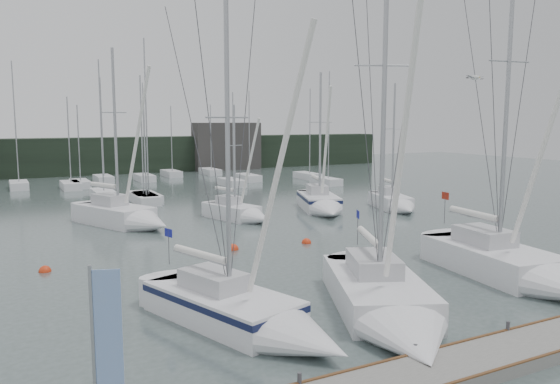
% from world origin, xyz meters
% --- Properties ---
extents(ground, '(160.00, 160.00, 0.00)m').
position_xyz_m(ground, '(0.00, 0.00, 0.00)').
color(ground, '#455351').
rests_on(ground, ground).
extents(dock, '(24.00, 2.00, 0.40)m').
position_xyz_m(dock, '(0.00, -5.00, 0.20)').
color(dock, slate).
rests_on(dock, ground).
extents(far_treeline, '(90.00, 4.00, 5.00)m').
position_xyz_m(far_treeline, '(0.00, 62.00, 2.50)').
color(far_treeline, black).
rests_on(far_treeline, ground).
extents(far_building_right, '(10.00, 3.00, 7.00)m').
position_xyz_m(far_building_right, '(18.00, 60.00, 3.50)').
color(far_building_right, '#393735').
rests_on(far_building_right, ground).
extents(mast_forest, '(52.37, 27.59, 14.82)m').
position_xyz_m(mast_forest, '(-3.11, 43.99, 0.47)').
color(mast_forest, silver).
rests_on(mast_forest, ground).
extents(sailboat_near_left, '(5.39, 9.37, 12.61)m').
position_xyz_m(sailboat_near_left, '(-5.20, 0.56, 0.55)').
color(sailboat_near_left, silver).
rests_on(sailboat_near_left, ground).
extents(sailboat_near_center, '(7.00, 10.45, 15.95)m').
position_xyz_m(sailboat_near_center, '(-0.53, -1.10, 0.57)').
color(sailboat_near_center, silver).
rests_on(sailboat_near_center, ground).
extents(sailboat_near_right, '(4.49, 10.54, 16.97)m').
position_xyz_m(sailboat_near_right, '(8.01, 0.07, 0.63)').
color(sailboat_near_right, silver).
rests_on(sailboat_near_right, ground).
extents(sailboat_mid_b, '(6.05, 8.96, 13.15)m').
position_xyz_m(sailboat_mid_b, '(-4.81, 21.93, 0.63)').
color(sailboat_mid_b, silver).
rests_on(sailboat_mid_b, ground).
extents(sailboat_mid_c, '(3.83, 6.54, 9.14)m').
position_xyz_m(sailboat_mid_c, '(3.11, 20.46, 0.50)').
color(sailboat_mid_c, silver).
rests_on(sailboat_mid_c, ground).
extents(sailboat_mid_d, '(5.44, 8.83, 12.05)m').
position_xyz_m(sailboat_mid_d, '(10.31, 20.86, 0.62)').
color(sailboat_mid_d, silver).
rests_on(sailboat_mid_d, ground).
extents(sailboat_mid_e, '(4.33, 7.27, 11.09)m').
position_xyz_m(sailboat_mid_e, '(16.22, 18.86, 0.53)').
color(sailboat_mid_e, silver).
rests_on(sailboat_mid_e, ground).
extents(buoy_a, '(0.66, 0.66, 0.66)m').
position_xyz_m(buoy_a, '(-1.04, 12.35, 0.00)').
color(buoy_a, red).
rests_on(buoy_a, ground).
extents(buoy_b, '(0.59, 0.59, 0.59)m').
position_xyz_m(buoy_b, '(3.54, 11.82, 0.00)').
color(buoy_b, red).
rests_on(buoy_b, ground).
extents(buoy_c, '(0.60, 0.60, 0.60)m').
position_xyz_m(buoy_c, '(-10.98, 12.36, 0.00)').
color(buoy_c, red).
rests_on(buoy_c, ground).
extents(dock_banner, '(0.60, 0.25, 4.11)m').
position_xyz_m(dock_banner, '(-11.11, -4.98, 2.83)').
color(dock_banner, '#9A9CA1').
rests_on(dock_banner, dock).
extents(seagull, '(0.89, 0.41, 0.18)m').
position_xyz_m(seagull, '(3.22, -1.00, 8.93)').
color(seagull, silver).
rests_on(seagull, ground).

